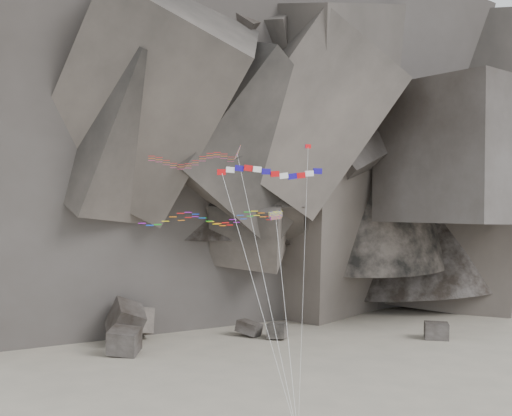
{
  "coord_description": "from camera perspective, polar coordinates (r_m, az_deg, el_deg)",
  "views": [
    {
      "loc": [
        -7.28,
        -55.04,
        20.63
      ],
      "look_at": [
        2.18,
        6.0,
        19.38
      ],
      "focal_mm": 45.0,
      "sensor_mm": 36.0,
      "label": 1
    }
  ],
  "objects": [
    {
      "name": "pennant_kite",
      "position": [
        57.49,
        4.46,
        0.54
      ],
      "size": [
        3.27,
        9.32,
        23.75
      ],
      "rotation": [
        0.0,
        0.0,
        0.31
      ],
      "color": "red",
      "rests_on": "ground"
    },
    {
      "name": "banner_kite",
      "position": [
        56.65,
        1.26,
        3.11
      ],
      "size": [
        9.34,
        7.79,
        21.72
      ],
      "rotation": [
        0.0,
        0.0,
        -0.06
      ],
      "color": "red",
      "rests_on": "ground"
    },
    {
      "name": "parafoil_kite",
      "position": [
        56.85,
        -4.55,
        -0.9
      ],
      "size": [
        13.33,
        8.99,
        17.64
      ],
      "rotation": [
        0.0,
        0.0,
        0.17
      ],
      "color": "#E6F30D",
      "rests_on": "ground"
    },
    {
      "name": "headland",
      "position": [
        127.06,
        -5.49,
        10.83
      ],
      "size": [
        110.0,
        70.0,
        84.0
      ],
      "primitive_type": null,
      "color": "#5D534C",
      "rests_on": "ground"
    },
    {
      "name": "boulder_field",
      "position": [
        90.7,
        -18.34,
        -10.55
      ],
      "size": [
        78.04,
        15.21,
        9.68
      ],
      "color": "#47423F",
      "rests_on": "ground"
    },
    {
      "name": "delta_kite",
      "position": [
        61.46,
        -5.97,
        4.3
      ],
      "size": [
        12.08,
        13.34,
        23.97
      ],
      "rotation": [
        0.0,
        0.0,
        -0.24
      ],
      "color": "red",
      "rests_on": "ground"
    }
  ]
}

